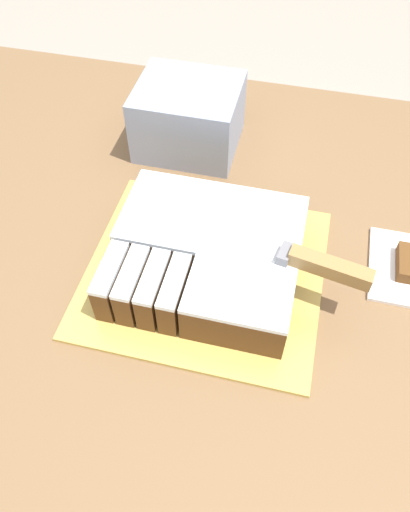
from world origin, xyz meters
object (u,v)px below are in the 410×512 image
knife (297,258)px  cake (208,255)px  storage_box (189,117)px  cake_board (205,272)px

knife → cake: bearing=6.0°
cake → storage_box: bearing=109.9°
cake_board → storage_box: bearing=109.1°
knife → storage_box: (-0.22, 0.29, -0.02)m
cake_board → cake: 0.04m
cake_board → storage_box: size_ratio=1.95×
cake_board → cake: (0.00, 0.00, 0.04)m
storage_box → cake: bearing=-70.1°
cake_board → storage_box: (-0.10, 0.28, 0.06)m
knife → storage_box: storage_box is taller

